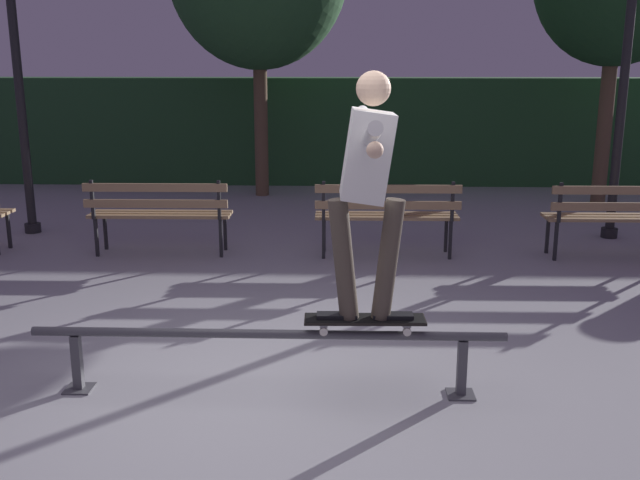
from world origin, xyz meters
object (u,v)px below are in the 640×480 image
skateboard (365,320)px  lamp_post_right (629,32)px  park_bench_rightmost (620,212)px  grind_rail (267,343)px  skateboarder (368,176)px  park_bench_right_center (387,210)px  lamp_post_left (14,33)px  park_bench_left_center (159,209)px

skateboard → lamp_post_right: bearing=54.8°
park_bench_rightmost → grind_rail: bearing=-135.4°
skateboarder → park_bench_right_center: bearing=84.5°
skateboarder → lamp_post_right: lamp_post_right is taller
lamp_post_right → grind_rail: bearing=-130.2°
park_bench_rightmost → lamp_post_right: lamp_post_right is taller
skateboarder → lamp_post_right: bearing=54.9°
skateboard → lamp_post_left: lamp_post_left is taller
skateboarder → grind_rail: bearing=-180.0°
park_bench_right_center → lamp_post_right: bearing=20.1°
grind_rail → park_bench_rightmost: bearing=44.6°
lamp_post_right → park_bench_right_center: bearing=-159.9°
grind_rail → park_bench_rightmost: size_ratio=1.93×
park_bench_left_center → park_bench_right_center: (2.56, 0.00, 0.00)m
grind_rail → park_bench_left_center: (-1.59, 3.49, 0.19)m
lamp_post_left → park_bench_rightmost: bearing=-8.6°
skateboard → skateboarder: size_ratio=0.50×
lamp_post_left → grind_rail: bearing=-52.2°
park_bench_left_center → lamp_post_right: lamp_post_right is taller
skateboard → park_bench_left_center: park_bench_left_center is taller
skateboarder → park_bench_rightmost: 4.63m
skateboard → grind_rail: bearing=-180.0°
park_bench_left_center → lamp_post_left: lamp_post_left is taller
lamp_post_left → park_bench_left_center: bearing=-28.8°
grind_rail → park_bench_left_center: bearing=114.6°
skateboard → lamp_post_right: lamp_post_right is taller
skateboarder → park_bench_rightmost: size_ratio=0.97×
skateboard → skateboarder: (0.00, 0.00, 0.94)m
park_bench_left_center → park_bench_rightmost: same height
skateboard → park_bench_rightmost: bearing=50.2°
park_bench_left_center → park_bench_right_center: same height
skateboarder → lamp_post_left: bearing=132.5°
park_bench_right_center → lamp_post_left: (-4.50, 1.07, 1.94)m
skateboard → park_bench_right_center: size_ratio=0.49×
park_bench_left_center → lamp_post_left: bearing=151.2°
park_bench_right_center → grind_rail: bearing=-105.6°
park_bench_left_center → grind_rail: bearing=-65.4°
park_bench_rightmost → lamp_post_right: bearing=74.5°
park_bench_left_center → skateboard: bearing=-57.4°
grind_rail → skateboard: (0.63, 0.00, 0.17)m
skateboard → park_bench_left_center: size_ratio=0.49×
skateboarder → lamp_post_right: (3.19, 4.53, 1.03)m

